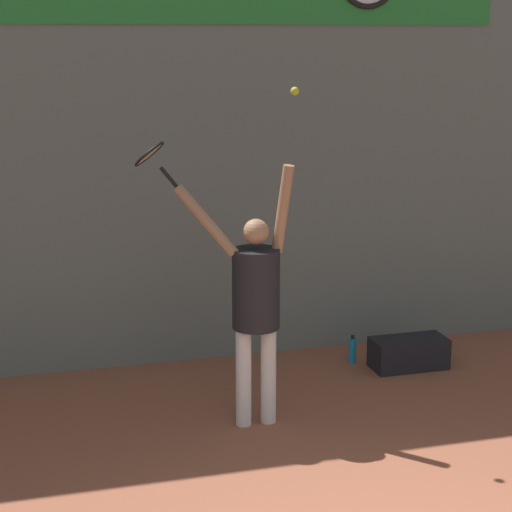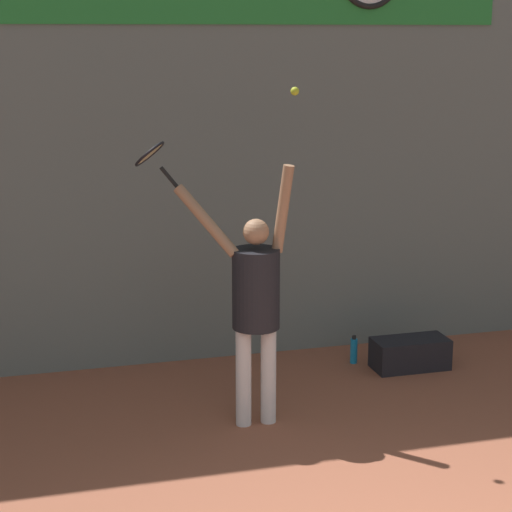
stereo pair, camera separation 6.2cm
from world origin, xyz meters
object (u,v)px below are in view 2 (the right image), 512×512
at_px(tennis_racket, 151,156).
at_px(equipment_bag, 410,353).
at_px(tennis_player, 255,297).
at_px(tennis_ball, 295,91).
at_px(water_bottle, 354,350).

distance_m(tennis_racket, equipment_bag, 3.33).
relative_size(tennis_player, tennis_ball, 32.95).
height_order(tennis_racket, water_bottle, tennis_racket).
bearing_deg(tennis_ball, water_bottle, 50.20).
height_order(water_bottle, equipment_bag, equipment_bag).
bearing_deg(equipment_bag, water_bottle, 149.67).
relative_size(water_bottle, equipment_bag, 0.39).
xyz_separation_m(tennis_racket, equipment_bag, (2.56, 0.44, -2.08)).
height_order(tennis_racket, equipment_bag, tennis_racket).
xyz_separation_m(tennis_player, water_bottle, (1.33, 1.14, -0.98)).
xyz_separation_m(tennis_player, equipment_bag, (1.80, 0.86, -0.96)).
height_order(tennis_player, tennis_racket, tennis_racket).
distance_m(tennis_racket, water_bottle, 3.04).
bearing_deg(equipment_bag, tennis_ball, -147.46).
bearing_deg(tennis_racket, tennis_ball, -26.71).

